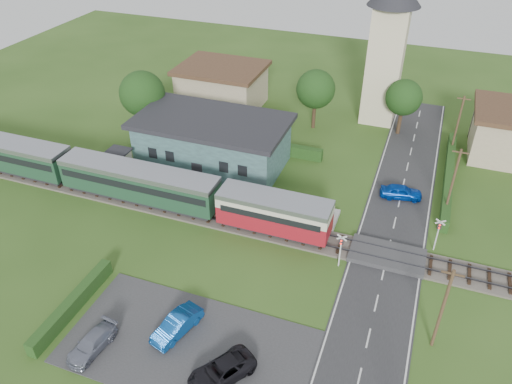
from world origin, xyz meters
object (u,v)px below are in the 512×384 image
(car_park_blue, at_px, (177,325))
(pedestrian_far, at_px, (141,172))
(car_park_dark, at_px, (222,371))
(equipment_hut, at_px, (119,162))
(train, at_px, (110,176))
(station_building, at_px, (213,141))
(car_park_silver, at_px, (92,344))
(crossing_signal_far, at_px, (438,230))
(house_west, at_px, (222,86))
(crossing_signal_near, at_px, (341,246))
(car_on_road, at_px, (401,192))
(pedestrian_near, at_px, (238,192))
(church_tower, at_px, (389,39))
(house_east, at_px, (512,133))

(car_park_blue, relative_size, pedestrian_far, 2.68)
(car_park_dark, bearing_deg, equipment_hut, 169.39)
(car_park_dark, bearing_deg, pedestrian_far, 165.63)
(train, distance_m, car_park_blue, 19.26)
(station_building, bearing_deg, car_park_silver, -84.40)
(train, height_order, crossing_signal_far, train)
(house_west, height_order, crossing_signal_near, house_west)
(station_building, xyz_separation_m, train, (-6.81, -8.99, -0.52))
(car_on_road, bearing_deg, pedestrian_far, 93.61)
(car_park_blue, distance_m, car_park_dark, 5.00)
(pedestrian_near, bearing_deg, crossing_signal_far, 167.13)
(house_west, height_order, car_park_silver, house_west)
(equipment_hut, relative_size, car_on_road, 0.64)
(crossing_signal_far, distance_m, pedestrian_far, 28.90)
(crossing_signal_far, bearing_deg, church_tower, 110.02)
(house_west, bearing_deg, house_east, -1.64)
(crossing_signal_near, height_order, car_park_blue, crossing_signal_near)
(equipment_hut, xyz_separation_m, car_on_road, (27.96, 6.08, -1.01))
(house_east, bearing_deg, church_tower, 165.07)
(house_east, height_order, pedestrian_near, house_east)
(crossing_signal_near, relative_size, car_on_road, 0.82)
(house_west, distance_m, car_park_silver, 40.26)
(station_building, distance_m, pedestrian_near, 8.17)
(car_park_silver, relative_size, car_park_dark, 0.88)
(crossing_signal_far, xyz_separation_m, car_park_dark, (-11.96, -17.85, -1.43))
(crossing_signal_near, relative_size, car_park_dark, 0.72)
(station_building, xyz_separation_m, pedestrian_near, (5.34, -6.03, -1.37))
(pedestrian_far, bearing_deg, station_building, -53.92)
(train, height_order, car_on_road, train)
(house_east, bearing_deg, car_on_road, -128.28)
(car_park_blue, bearing_deg, house_east, 73.02)
(house_east, xyz_separation_m, car_on_road, (-10.04, -12.72, -2.06))
(house_west, xyz_separation_m, car_park_silver, (7.50, -39.50, -2.13))
(car_park_blue, height_order, pedestrian_near, pedestrian_near)
(house_west, distance_m, car_park_blue, 38.19)
(house_east, height_order, car_park_blue, house_east)
(car_park_blue, height_order, car_park_dark, car_park_blue)
(station_building, height_order, car_park_dark, station_building)
(house_west, relative_size, car_park_dark, 2.37)
(pedestrian_far, bearing_deg, equipment_hut, 70.11)
(station_building, xyz_separation_m, crossing_signal_near, (16.40, -11.40, -0.55))
(church_tower, xyz_separation_m, house_east, (15.00, -4.00, -7.43))
(house_west, xyz_separation_m, car_park_dark, (16.64, -38.46, -2.08))
(house_east, xyz_separation_m, crossing_signal_far, (-6.40, -19.61, -0.66))
(train, distance_m, car_on_road, 28.37)
(train, distance_m, crossing_signal_far, 30.50)
(car_on_road, xyz_separation_m, pedestrian_far, (-25.24, -6.40, 0.49))
(car_on_road, bearing_deg, pedestrian_near, 102.74)
(station_building, xyz_separation_m, pedestrian_far, (-5.28, -6.12, -1.47))
(church_tower, relative_size, car_park_blue, 4.22)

